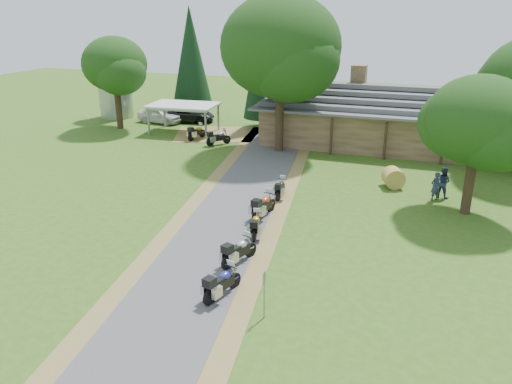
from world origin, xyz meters
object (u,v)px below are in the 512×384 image
(motorcycle_row_d, at_px, (264,204))
(motorcycle_carport_a, at_px, (197,131))
(car_white_sedan, at_px, (160,113))
(motorcycle_row_a, at_px, (222,281))
(car_dark_suv, at_px, (188,111))
(motorcycle_row_b, at_px, (239,249))
(motorcycle_row_e, at_px, (281,188))
(hay_bale, at_px, (393,178))
(lodge, at_px, (392,115))
(motorcycle_carport_b, at_px, (218,137))
(silo, at_px, (114,84))
(motorcycle_row_c, at_px, (256,224))
(carport, at_px, (184,118))

(motorcycle_row_d, height_order, motorcycle_carport_a, motorcycle_row_d)
(car_white_sedan, relative_size, motorcycle_row_a, 3.02)
(car_dark_suv, height_order, motorcycle_row_b, car_dark_suv)
(car_white_sedan, xyz_separation_m, motorcycle_row_a, (17.91, -26.82, -0.31))
(motorcycle_row_e, distance_m, hay_bale, 7.35)
(car_white_sedan, distance_m, motorcycle_row_b, 29.80)
(lodge, distance_m, motorcycle_row_d, 18.43)
(car_white_sedan, xyz_separation_m, motorcycle_row_d, (16.93, -18.78, -0.25))
(hay_bale, bearing_deg, motorcycle_carport_b, 157.86)
(car_dark_suv, relative_size, hay_bale, 4.46)
(silo, distance_m, motorcycle_row_c, 31.95)
(lodge, height_order, hay_bale, lodge)
(motorcycle_row_c, relative_size, motorcycle_row_d, 0.87)
(motorcycle_row_a, relative_size, motorcycle_row_c, 1.06)
(car_white_sedan, relative_size, car_dark_suv, 1.03)
(car_white_sedan, height_order, motorcycle_row_c, car_white_sedan)
(carport, distance_m, hay_bale, 20.99)
(carport, xyz_separation_m, motorcycle_carport_b, (4.62, -2.98, -0.61))
(motorcycle_carport_b, bearing_deg, lodge, -32.66)
(motorcycle_carport_b, bearing_deg, car_dark_suv, 79.58)
(car_dark_suv, relative_size, motorcycle_row_d, 2.70)
(motorcycle_row_b, relative_size, motorcycle_carport_a, 0.99)
(motorcycle_row_e, relative_size, motorcycle_carport_b, 0.89)
(motorcycle_row_b, height_order, motorcycle_row_e, motorcycle_row_b)
(lodge, relative_size, motorcycle_row_c, 11.88)
(car_white_sedan, bearing_deg, motorcycle_carport_a, -120.10)
(lodge, distance_m, car_white_sedan, 22.05)
(lodge, distance_m, hay_bale, 10.71)
(hay_bale, bearing_deg, motorcycle_row_d, -130.81)
(car_dark_suv, height_order, hay_bale, car_dark_suv)
(car_white_sedan, xyz_separation_m, motorcycle_row_c, (17.30, -21.16, -0.34))
(car_dark_suv, height_order, motorcycle_row_c, car_dark_suv)
(lodge, relative_size, hay_bale, 17.12)
(lodge, relative_size, motorcycle_row_a, 11.21)
(silo, relative_size, motorcycle_carport_b, 3.45)
(car_dark_suv, height_order, motorcycle_carport_a, car_dark_suv)
(silo, bearing_deg, motorcycle_carport_a, -25.75)
(car_white_sedan, xyz_separation_m, hay_bale, (23.11, -11.63, -0.34))
(car_white_sedan, bearing_deg, hay_bale, -109.91)
(silo, xyz_separation_m, car_dark_suv, (7.97, 0.32, -2.31))
(motorcycle_row_a, bearing_deg, motorcycle_row_b, 23.92)
(lodge, relative_size, motorcycle_row_d, 10.34)
(motorcycle_carport_a, xyz_separation_m, motorcycle_carport_b, (2.51, -1.12, -0.00))
(silo, bearing_deg, motorcycle_row_b, -47.37)
(silo, distance_m, motorcycle_carport_a, 13.30)
(motorcycle_carport_b, relative_size, hay_bale, 1.57)
(motorcycle_row_a, bearing_deg, hay_bale, -2.31)
(motorcycle_row_a, distance_m, motorcycle_carport_b, 22.98)
(silo, xyz_separation_m, carport, (9.62, -3.80, -2.10))
(motorcycle_row_d, relative_size, motorcycle_carport_b, 1.06)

